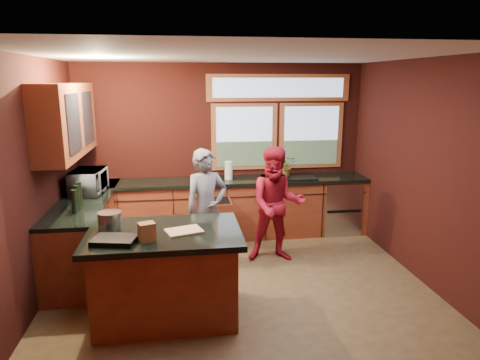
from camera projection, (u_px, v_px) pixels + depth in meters
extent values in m
plane|color=brown|center=(240.00, 285.00, 5.22)|extent=(4.50, 4.50, 0.00)
cube|color=black|center=(223.00, 150.00, 6.84)|extent=(4.50, 0.02, 2.70)
cube|color=black|center=(279.00, 240.00, 2.99)|extent=(4.50, 0.02, 2.70)
cube|color=black|center=(34.00, 183.00, 4.61)|extent=(0.02, 4.00, 2.70)
cube|color=black|center=(422.00, 171.00, 5.22)|extent=(0.02, 4.00, 2.70)
cube|color=silver|center=(240.00, 55.00, 4.61)|extent=(4.50, 4.00, 0.02)
cube|color=#93AFCC|center=(244.00, 137.00, 6.83)|extent=(1.06, 0.02, 1.06)
cube|color=#93AFCC|center=(311.00, 136.00, 6.98)|extent=(1.06, 0.02, 1.06)
cube|color=#9B512D|center=(279.00, 88.00, 6.73)|extent=(2.30, 0.02, 0.42)
cube|color=#5C2315|center=(66.00, 120.00, 5.32)|extent=(0.36, 1.80, 0.90)
cube|color=#5C2315|center=(225.00, 210.00, 6.76)|extent=(4.50, 0.60, 0.88)
cube|color=black|center=(225.00, 181.00, 6.65)|extent=(4.50, 0.64, 0.05)
cube|color=#B7B7BC|center=(337.00, 206.00, 6.99)|extent=(0.60, 0.58, 0.85)
cube|color=black|center=(294.00, 179.00, 6.76)|extent=(0.66, 0.46, 0.05)
cube|color=#5C2315|center=(86.00, 234.00, 5.68)|extent=(0.60, 2.30, 0.88)
cube|color=black|center=(84.00, 201.00, 5.57)|extent=(0.64, 2.30, 0.05)
cube|color=#5C2315|center=(166.00, 277.00, 4.45)|extent=(1.40, 0.90, 0.88)
cube|color=black|center=(164.00, 234.00, 4.34)|extent=(1.55, 1.05, 0.06)
imported|color=slate|center=(206.00, 209.00, 5.59)|extent=(0.67, 0.55, 1.58)
imported|color=maroon|center=(277.00, 205.00, 5.79)|extent=(0.83, 0.68, 1.58)
imported|color=#999999|center=(89.00, 182.00, 5.80)|extent=(0.45, 0.62, 0.33)
imported|color=#999999|center=(286.00, 167.00, 6.79)|extent=(0.30, 0.26, 0.33)
cylinder|color=silver|center=(229.00, 170.00, 6.63)|extent=(0.12, 0.12, 0.28)
cube|color=tan|center=(184.00, 231.00, 4.31)|extent=(0.41, 0.34, 0.02)
cylinder|color=#AFAFB3|center=(110.00, 220.00, 4.38)|extent=(0.24, 0.24, 0.18)
cube|color=brown|center=(147.00, 232.00, 4.05)|extent=(0.18, 0.16, 0.18)
cube|color=black|center=(115.00, 240.00, 4.02)|extent=(0.45, 0.36, 0.05)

